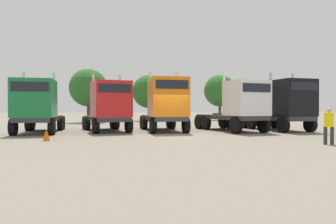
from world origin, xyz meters
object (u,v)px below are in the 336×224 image
(semi_truck_orange, at_px, (166,104))
(semi_truck_black, at_px, (286,105))
(visitor_in_hivis, at_px, (329,123))
(semi_truck_green, at_px, (37,106))
(semi_truck_red, at_px, (109,106))
(traffic_cone_near, at_px, (46,135))
(semi_truck_white, at_px, (239,106))

(semi_truck_orange, xyz_separation_m, semi_truck_black, (8.60, -0.37, -0.08))
(semi_truck_black, xyz_separation_m, visitor_in_hivis, (-2.19, -8.08, -0.89))
(semi_truck_green, bearing_deg, semi_truck_red, 96.26)
(semi_truck_green, height_order, traffic_cone_near, semi_truck_green)
(semi_truck_red, distance_m, visitor_in_hivis, 13.65)
(semi_truck_green, distance_m, semi_truck_black, 17.05)
(visitor_in_hivis, bearing_deg, semi_truck_black, -176.11)
(semi_truck_green, height_order, semi_truck_white, semi_truck_white)
(semi_truck_green, relative_size, visitor_in_hivis, 3.93)
(semi_truck_green, distance_m, semi_truck_red, 4.62)
(semi_truck_white, xyz_separation_m, traffic_cone_near, (-11.73, -4.55, -1.49))
(semi_truck_green, height_order, visitor_in_hivis, semi_truck_green)
(semi_truck_white, height_order, visitor_in_hivis, semi_truck_white)
(semi_truck_black, xyz_separation_m, traffic_cone_near, (-15.29, -4.79, -1.55))
(semi_truck_green, relative_size, semi_truck_white, 0.96)
(semi_truck_green, distance_m, visitor_in_hivis, 16.92)
(semi_truck_red, height_order, semi_truck_white, semi_truck_white)
(semi_truck_white, distance_m, visitor_in_hivis, 8.00)
(semi_truck_red, bearing_deg, traffic_cone_near, -41.66)
(semi_truck_red, relative_size, semi_truck_white, 0.94)
(visitor_in_hivis, distance_m, traffic_cone_near, 13.53)
(semi_truck_green, xyz_separation_m, semi_truck_orange, (8.45, 0.39, 0.12))
(semi_truck_white, bearing_deg, visitor_in_hivis, -3.89)
(visitor_in_hivis, bearing_deg, traffic_cone_near, -85.01)
(semi_truck_white, xyz_separation_m, semi_truck_black, (3.56, 0.24, 0.06))
(semi_truck_red, height_order, traffic_cone_near, semi_truck_red)
(semi_truck_black, bearing_deg, semi_truck_orange, -101.82)
(semi_truck_green, height_order, semi_truck_red, semi_truck_red)
(visitor_in_hivis, xyz_separation_m, traffic_cone_near, (-13.11, 3.28, -0.66))
(semi_truck_green, relative_size, semi_truck_orange, 0.99)
(semi_truck_white, relative_size, semi_truck_black, 1.04)
(semi_truck_red, distance_m, semi_truck_orange, 3.94)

